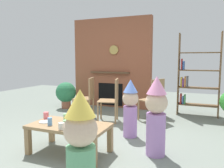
{
  "coord_description": "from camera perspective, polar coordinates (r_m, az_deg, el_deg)",
  "views": [
    {
      "loc": [
        1.54,
        -3.02,
        1.3
      ],
      "look_at": [
        0.15,
        0.4,
        0.89
      ],
      "focal_mm": 35.46,
      "sensor_mm": 36.0,
      "label": 1
    }
  ],
  "objects": [
    {
      "name": "ground_plane",
      "position": [
        3.63,
        -4.73,
        -14.65
      ],
      "size": [
        12.0,
        12.0,
        0.0
      ],
      "primitive_type": "plane",
      "color": "gray"
    },
    {
      "name": "brick_fireplace_feature",
      "position": [
        6.07,
        -0.09,
        5.35
      ],
      "size": [
        2.2,
        0.28,
        2.4
      ],
      "color": "#935138",
      "rests_on": "ground_plane"
    },
    {
      "name": "bookshelf",
      "position": [
        5.44,
        20.61,
        1.33
      ],
      "size": [
        0.9,
        0.28,
        1.9
      ],
      "color": "brown",
      "rests_on": "ground_plane"
    },
    {
      "name": "coffee_table",
      "position": [
        3.18,
        -10.9,
        -11.28
      ],
      "size": [
        1.1,
        0.6,
        0.41
      ],
      "color": "#9E7A51",
      "rests_on": "ground_plane"
    },
    {
      "name": "paper_cup_near_left",
      "position": [
        3.4,
        -11.89,
        -8.25
      ],
      "size": [
        0.06,
        0.06,
        0.09
      ],
      "primitive_type": "cylinder",
      "color": "#8CD18C",
      "rests_on": "coffee_table"
    },
    {
      "name": "paper_cup_near_right",
      "position": [
        2.95,
        -12.93,
        -10.53
      ],
      "size": [
        0.08,
        0.08,
        0.09
      ],
      "primitive_type": "cylinder",
      "color": "silver",
      "rests_on": "coffee_table"
    },
    {
      "name": "paper_cup_center",
      "position": [
        3.49,
        -16.63,
        -7.83
      ],
      "size": [
        0.08,
        0.08,
        0.11
      ],
      "primitive_type": "cylinder",
      "color": "#E5666B",
      "rests_on": "coffee_table"
    },
    {
      "name": "paper_cup_far_left",
      "position": [
        3.17,
        -15.74,
        -9.28
      ],
      "size": [
        0.06,
        0.06,
        0.1
      ],
      "primitive_type": "cylinder",
      "color": "#669EE0",
      "rests_on": "coffee_table"
    },
    {
      "name": "paper_cup_far_right",
      "position": [
        3.06,
        -12.0,
        -9.88
      ],
      "size": [
        0.06,
        0.06,
        0.09
      ],
      "primitive_type": "cylinder",
      "color": "#8CD18C",
      "rests_on": "coffee_table"
    },
    {
      "name": "paper_plate_front",
      "position": [
        2.85,
        -6.03,
        -11.81
      ],
      "size": [
        0.19,
        0.19,
        0.01
      ],
      "primitive_type": "cylinder",
      "color": "white",
      "rests_on": "coffee_table"
    },
    {
      "name": "paper_plate_rear",
      "position": [
        3.34,
        -16.8,
        -9.3
      ],
      "size": [
        0.18,
        0.18,
        0.01
      ],
      "primitive_type": "cylinder",
      "color": "white",
      "rests_on": "coffee_table"
    },
    {
      "name": "birthday_cake_slice",
      "position": [
        3.17,
        -5.59,
        -9.41
      ],
      "size": [
        0.1,
        0.1,
        0.06
      ],
      "primitive_type": "cone",
      "color": "#EAC68C",
      "rests_on": "coffee_table"
    },
    {
      "name": "table_fork",
      "position": [
        3.26,
        -7.96,
        -9.53
      ],
      "size": [
        0.08,
        0.14,
        0.01
      ],
      "primitive_type": "cube",
      "rotation": [
        0.0,
        0.0,
        2.06
      ],
      "color": "silver",
      "rests_on": "coffee_table"
    },
    {
      "name": "child_with_cone_hat",
      "position": [
        1.97,
        -8.05,
        -15.79
      ],
      "size": [
        0.29,
        0.29,
        1.06
      ],
      "rotation": [
        0.0,
        0.0,
        2.23
      ],
      "color": "#66B27F",
      "rests_on": "ground_plane"
    },
    {
      "name": "child_in_pink",
      "position": [
        3.05,
        11.31,
        -7.57
      ],
      "size": [
        0.3,
        0.3,
        1.08
      ],
      "rotation": [
        0.0,
        0.0,
        -2.81
      ],
      "color": "#B27FCC",
      "rests_on": "ground_plane"
    },
    {
      "name": "child_by_the_chairs",
      "position": [
        3.73,
        4.75,
        -5.85
      ],
      "size": [
        0.27,
        0.27,
        0.97
      ],
      "rotation": [
        0.0,
        0.0,
        -2.12
      ],
      "color": "#B27FCC",
      "rests_on": "ground_plane"
    },
    {
      "name": "dining_chair_left",
      "position": [
        4.92,
        -6.36,
        -2.9
      ],
      "size": [
        0.48,
        0.48,
        0.9
      ],
      "rotation": [
        0.0,
        0.0,
        3.38
      ],
      "color": "#9E7A51",
      "rests_on": "ground_plane"
    },
    {
      "name": "dining_chair_middle",
      "position": [
        4.6,
        0.06,
        -3.5
      ],
      "size": [
        0.49,
        0.49,
        0.9
      ],
      "rotation": [
        0.0,
        0.0,
        3.4
      ],
      "color": "#9E7A51",
      "rests_on": "ground_plane"
    },
    {
      "name": "dining_chair_right",
      "position": [
        4.71,
        10.8,
        -3.39
      ],
      "size": [
        0.54,
        0.54,
        0.9
      ],
      "rotation": [
        0.0,
        0.0,
        2.64
      ],
      "color": "#9E7A51",
      "rests_on": "ground_plane"
    },
    {
      "name": "potted_plant_short",
      "position": [
        6.02,
        -11.79,
        -2.31
      ],
      "size": [
        0.54,
        0.54,
        0.7
      ],
      "color": "#9E5B42",
      "rests_on": "ground_plane"
    }
  ]
}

